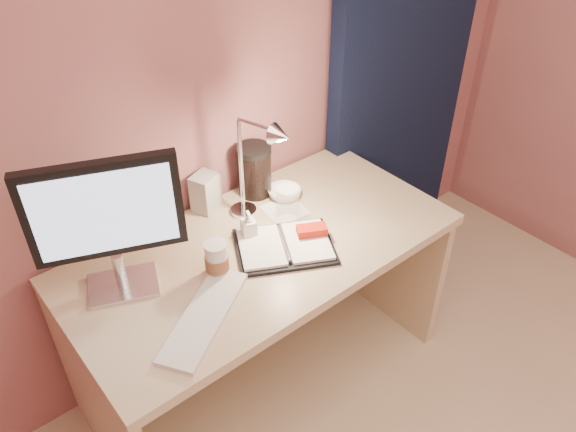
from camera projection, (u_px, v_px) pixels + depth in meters
room at (391, 47)px, 2.42m from camera, size 3.50×3.50×3.50m
desk at (252, 280)px, 2.17m from camera, size 1.40×0.70×0.73m
monitor at (107, 217)px, 1.65m from camera, size 0.43×0.23×0.48m
keyboard at (204, 316)px, 1.70m from camera, size 0.42×0.33×0.02m
planner at (287, 244)px, 1.97m from camera, size 0.42×0.38×0.05m
paper_b at (285, 210)px, 2.15m from camera, size 0.16×0.16×0.00m
paper_c at (294, 240)px, 2.01m from camera, size 0.19×0.19×0.00m
coffee_cup at (217, 260)px, 1.83m from camera, size 0.08×0.08×0.13m
clear_cup at (288, 205)px, 2.05m from camera, size 0.08×0.08×0.15m
bowl at (285, 193)px, 2.21m from camera, size 0.16×0.16×0.04m
lotion_bottle at (249, 225)px, 1.99m from camera, size 0.07×0.07×0.11m
dark_jar at (255, 173)px, 2.19m from camera, size 0.13×0.13×0.19m
product_box at (205, 192)px, 2.12m from camera, size 0.12×0.11×0.15m
desk_lamp at (250, 167)px, 1.91m from camera, size 0.15×0.26×0.42m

